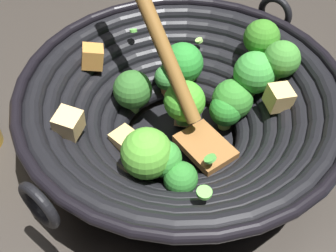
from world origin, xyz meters
name	(u,v)px	position (x,y,z in m)	size (l,w,h in m)	color
ground_plane	(181,143)	(0.00, 0.00, 0.00)	(4.00, 4.00, 0.00)	#332D28
wok	(184,106)	(0.00, 0.00, 0.07)	(0.42, 0.40, 0.25)	black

